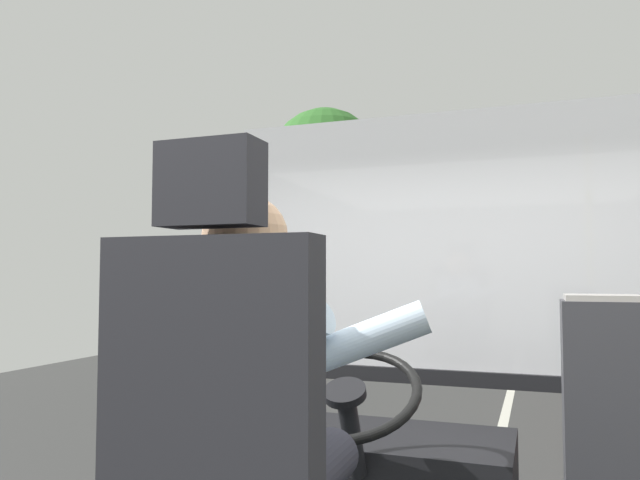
% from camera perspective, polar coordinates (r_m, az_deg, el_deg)
% --- Properties ---
extents(ground, '(18.00, 44.00, 0.06)m').
position_cam_1_polar(ground, '(10.62, 17.83, -13.20)').
color(ground, '#393939').
extents(bus_driver, '(0.79, 0.56, 0.77)m').
position_cam_1_polar(bus_driver, '(1.48, -6.41, -14.74)').
color(bus_driver, '#282833').
rests_on(bus_driver, driver_seat).
extents(steering_console, '(1.10, 0.97, 0.78)m').
position_cam_1_polar(steering_console, '(2.65, 5.32, -21.66)').
color(steering_console, black).
rests_on(steering_console, bus_floor).
extents(fare_box, '(0.26, 0.23, 0.99)m').
position_cam_1_polar(fare_box, '(2.33, 25.57, -17.00)').
color(fare_box, '#333338').
rests_on(fare_box, bus_floor).
extents(windshield_panel, '(2.50, 0.08, 1.48)m').
position_cam_1_polar(windshield_panel, '(3.30, 12.44, -3.44)').
color(windshield_panel, silver).
extents(street_tree, '(2.57, 2.57, 5.64)m').
position_cam_1_polar(street_tree, '(13.81, 0.48, 6.98)').
color(street_tree, '#4C3828').
rests_on(street_tree, ground).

